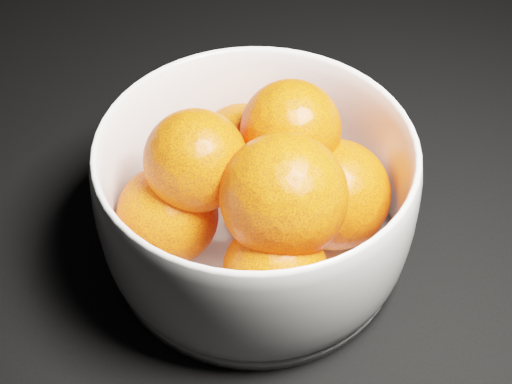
# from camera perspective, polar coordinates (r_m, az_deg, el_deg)

# --- Properties ---
(bowl) EXTENTS (0.23, 0.23, 0.11)m
(bowl) POSITION_cam_1_polar(r_m,az_deg,el_deg) (0.52, -0.00, -0.43)
(bowl) COLOR white
(bowl) RESTS_ON ground
(orange_pile) EXTENTS (0.20, 0.19, 0.13)m
(orange_pile) POSITION_cam_1_polar(r_m,az_deg,el_deg) (0.51, 0.51, 0.36)
(orange_pile) COLOR #FF4808
(orange_pile) RESTS_ON bowl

